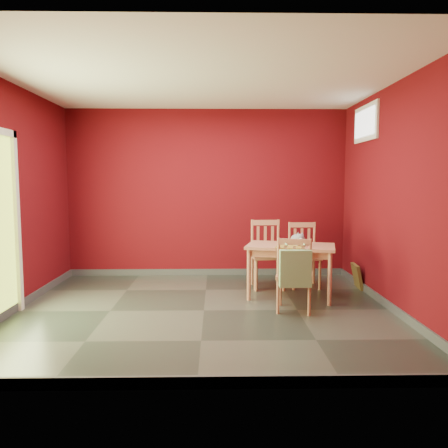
{
  "coord_description": "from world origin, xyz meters",
  "views": [
    {
      "loc": [
        0.15,
        -5.12,
        1.55
      ],
      "look_at": [
        0.25,
        0.45,
        1.0
      ],
      "focal_mm": 35.0,
      "sensor_mm": 36.0,
      "label": 1
    }
  ],
  "objects_px": {
    "chair_near": "(294,274)",
    "tote_bag": "(295,268)",
    "chair_far_right": "(304,254)",
    "cat": "(298,237)",
    "dining_table": "(291,251)",
    "chair_far_left": "(267,253)",
    "picture_frame": "(357,276)"
  },
  "relations": [
    {
      "from": "chair_near",
      "to": "tote_bag",
      "type": "bearing_deg",
      "value": -98.0
    },
    {
      "from": "chair_far_right",
      "to": "chair_near",
      "type": "xyz_separation_m",
      "value": [
        -0.36,
        -1.25,
        -0.02
      ]
    },
    {
      "from": "cat",
      "to": "chair_far_right",
      "type": "bearing_deg",
      "value": 96.51
    },
    {
      "from": "cat",
      "to": "dining_table",
      "type": "bearing_deg",
      "value": -141.72
    },
    {
      "from": "chair_far_left",
      "to": "chair_far_right",
      "type": "distance_m",
      "value": 0.55
    },
    {
      "from": "dining_table",
      "to": "cat",
      "type": "xyz_separation_m",
      "value": [
        0.1,
        0.02,
        0.18
      ]
    },
    {
      "from": "picture_frame",
      "to": "chair_far_left",
      "type": "bearing_deg",
      "value": 175.56
    },
    {
      "from": "dining_table",
      "to": "tote_bag",
      "type": "height_order",
      "value": "tote_bag"
    },
    {
      "from": "chair_near",
      "to": "tote_bag",
      "type": "height_order",
      "value": "chair_near"
    },
    {
      "from": "chair_far_right",
      "to": "chair_near",
      "type": "distance_m",
      "value": 1.3
    },
    {
      "from": "dining_table",
      "to": "picture_frame",
      "type": "height_order",
      "value": "dining_table"
    },
    {
      "from": "chair_far_right",
      "to": "chair_near",
      "type": "height_order",
      "value": "chair_far_right"
    },
    {
      "from": "tote_bag",
      "to": "chair_near",
      "type": "bearing_deg",
      "value": 82.0
    },
    {
      "from": "dining_table",
      "to": "chair_far_right",
      "type": "distance_m",
      "value": 0.7
    },
    {
      "from": "dining_table",
      "to": "chair_near",
      "type": "distance_m",
      "value": 0.66
    },
    {
      "from": "dining_table",
      "to": "tote_bag",
      "type": "distance_m",
      "value": 0.85
    },
    {
      "from": "chair_near",
      "to": "tote_bag",
      "type": "relative_size",
      "value": 1.82
    },
    {
      "from": "chair_far_right",
      "to": "picture_frame",
      "type": "distance_m",
      "value": 0.82
    },
    {
      "from": "dining_table",
      "to": "tote_bag",
      "type": "relative_size",
      "value": 2.56
    },
    {
      "from": "chair_near",
      "to": "cat",
      "type": "height_order",
      "value": "cat"
    },
    {
      "from": "chair_far_right",
      "to": "cat",
      "type": "bearing_deg",
      "value": -108.79
    },
    {
      "from": "chair_far_left",
      "to": "chair_near",
      "type": "distance_m",
      "value": 1.22
    },
    {
      "from": "dining_table",
      "to": "cat",
      "type": "height_order",
      "value": "cat"
    },
    {
      "from": "chair_far_right",
      "to": "picture_frame",
      "type": "relative_size",
      "value": 2.61
    },
    {
      "from": "tote_bag",
      "to": "picture_frame",
      "type": "relative_size",
      "value": 1.37
    },
    {
      "from": "chair_far_left",
      "to": "cat",
      "type": "bearing_deg",
      "value": -58.29
    },
    {
      "from": "chair_far_right",
      "to": "dining_table",
      "type": "bearing_deg",
      "value": -115.87
    },
    {
      "from": "chair_far_right",
      "to": "tote_bag",
      "type": "relative_size",
      "value": 1.9
    },
    {
      "from": "dining_table",
      "to": "tote_bag",
      "type": "bearing_deg",
      "value": -96.15
    },
    {
      "from": "chair_near",
      "to": "tote_bag",
      "type": "xyz_separation_m",
      "value": [
        -0.03,
        -0.21,
        0.11
      ]
    },
    {
      "from": "picture_frame",
      "to": "chair_near",
      "type": "bearing_deg",
      "value": -135.16
    },
    {
      "from": "picture_frame",
      "to": "chair_far_right",
      "type": "bearing_deg",
      "value": 169.22
    }
  ]
}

